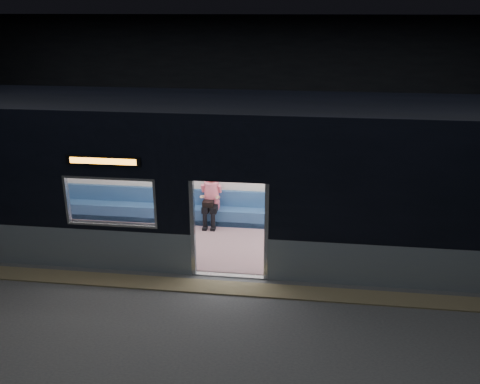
# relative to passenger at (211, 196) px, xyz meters

# --- Properties ---
(station_floor) EXTENTS (24.00, 14.00, 0.01)m
(station_floor) POSITION_rel_passenger_xyz_m (0.83, -3.55, -0.79)
(station_floor) COLOR #47494C
(station_floor) RESTS_ON ground
(station_envelope) EXTENTS (24.00, 14.00, 5.00)m
(station_envelope) POSITION_rel_passenger_xyz_m (0.83, -3.55, 2.88)
(station_envelope) COLOR black
(station_envelope) RESTS_ON station_floor
(tactile_strip) EXTENTS (22.80, 0.50, 0.03)m
(tactile_strip) POSITION_rel_passenger_xyz_m (0.83, -3.00, -0.77)
(tactile_strip) COLOR #8C7F59
(tactile_strip) RESTS_ON station_floor
(metro_car) EXTENTS (18.00, 3.04, 3.35)m
(metro_car) POSITION_rel_passenger_xyz_m (0.83, -1.00, 1.06)
(metro_car) COLOR gray
(metro_car) RESTS_ON station_floor
(passenger) EXTENTS (0.43, 0.69, 1.34)m
(passenger) POSITION_rel_passenger_xyz_m (0.00, 0.00, 0.00)
(passenger) COLOR black
(passenger) RESTS_ON metro_car
(handbag) EXTENTS (0.28, 0.25, 0.13)m
(handbag) POSITION_rel_passenger_xyz_m (-0.04, -0.22, -0.12)
(handbag) COLOR black
(handbag) RESTS_ON passenger
(transit_map) EXTENTS (0.92, 0.03, 0.60)m
(transit_map) POSITION_rel_passenger_xyz_m (2.67, 0.31, 0.66)
(transit_map) COLOR white
(transit_map) RESTS_ON metro_car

